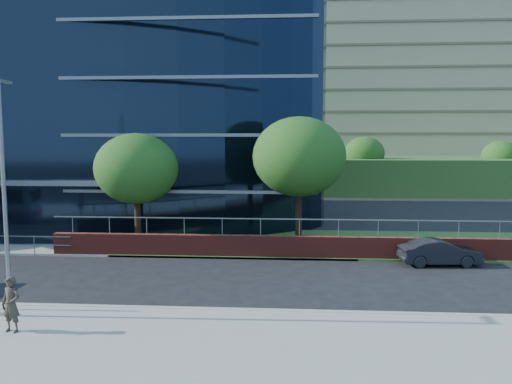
# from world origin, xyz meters

# --- Properties ---
(grass_verge) EXTENTS (36.00, 8.00, 0.12)m
(grass_verge) POSITION_xyz_m (24.00, 11.00, 0.06)
(grass_verge) COLOR #2D511E
(grass_verge) RESTS_ON ground
(glass_office) EXTENTS (44.00, 23.10, 16.00)m
(glass_office) POSITION_xyz_m (-4.00, 20.85, 8.00)
(glass_office) COLOR black
(glass_office) RESTS_ON ground
(retaining_wall) EXTENTS (34.00, 0.40, 2.11)m
(retaining_wall) POSITION_xyz_m (20.00, 7.30, 0.61)
(retaining_wall) COLOR maroon
(retaining_wall) RESTS_ON ground
(apartment_block) EXTENTS (60.00, 42.00, 30.00)m
(apartment_block) POSITION_xyz_m (32.00, 57.21, 11.11)
(apartment_block) COLOR #2D511E
(apartment_block) RESTS_ON ground
(tree_far_c) EXTENTS (4.62, 4.62, 6.51)m
(tree_far_c) POSITION_xyz_m (7.00, 9.00, 4.54)
(tree_far_c) COLOR black
(tree_far_c) RESTS_ON ground
(tree_far_d) EXTENTS (5.28, 5.28, 7.44)m
(tree_far_d) POSITION_xyz_m (16.00, 10.00, 5.19)
(tree_far_d) COLOR black
(tree_far_d) RESTS_ON ground
(tree_dist_e) EXTENTS (4.62, 4.62, 6.51)m
(tree_dist_e) POSITION_xyz_m (24.00, 40.00, 4.54)
(tree_dist_e) COLOR black
(tree_dist_e) RESTS_ON ground
(tree_dist_f) EXTENTS (4.29, 4.29, 6.05)m
(tree_dist_f) POSITION_xyz_m (40.00, 42.00, 4.21)
(tree_dist_f) COLOR black
(tree_dist_f) RESTS_ON ground
(streetlight_east) EXTENTS (0.15, 0.77, 8.00)m
(streetlight_east) POSITION_xyz_m (6.00, -2.17, 4.44)
(streetlight_east) COLOR slate
(streetlight_east) RESTS_ON pavement_near
(parked_car) EXTENTS (3.98, 1.70, 1.28)m
(parked_car) POSITION_xyz_m (22.86, 6.50, 0.64)
(parked_car) COLOR black
(parked_car) RESTS_ON ground
(pedestrian_b) EXTENTS (0.71, 0.53, 1.75)m
(pedestrian_b) POSITION_xyz_m (6.85, -3.56, 1.03)
(pedestrian_b) COLOR #332D24
(pedestrian_b) RESTS_ON pavement_near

